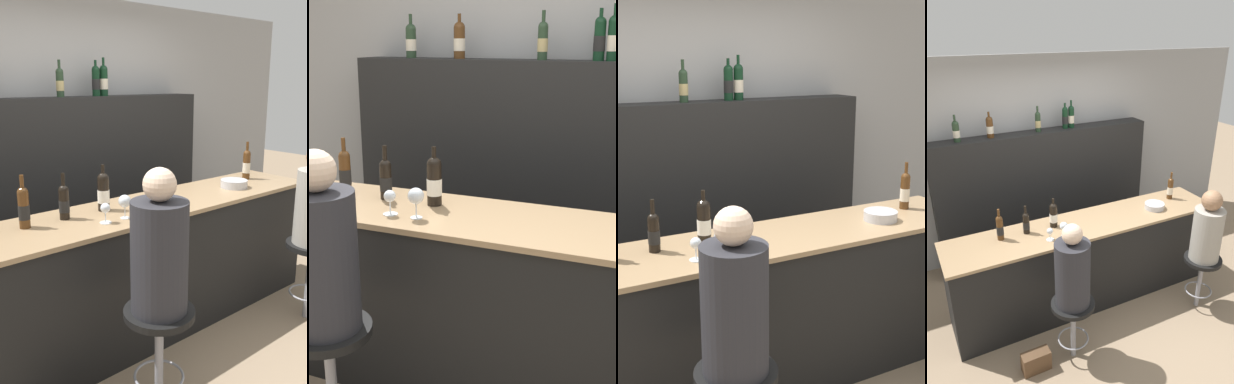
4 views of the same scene
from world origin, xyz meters
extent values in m
plane|color=#8C755B|center=(0.00, 0.00, 0.00)|extent=(16.00, 16.00, 0.00)
cube|color=#9E9E9E|center=(0.00, 1.69, 1.30)|extent=(6.40, 0.05, 2.60)
cube|color=black|center=(0.00, 0.29, 0.48)|extent=(2.99, 0.59, 0.95)
cube|color=#997A56|center=(0.00, 0.29, 0.97)|extent=(3.03, 0.63, 0.03)
cube|color=black|center=(0.00, 1.47, 0.85)|extent=(2.84, 0.28, 1.70)
cylinder|color=#4C2D14|center=(-0.92, 0.38, 1.09)|extent=(0.07, 0.07, 0.22)
cylinder|color=black|center=(-0.92, 0.38, 1.08)|extent=(0.07, 0.07, 0.09)
sphere|color=#4C2D14|center=(-0.92, 0.38, 1.20)|extent=(0.07, 0.07, 0.07)
cylinder|color=#4C2D14|center=(-0.92, 0.38, 1.26)|extent=(0.02, 0.02, 0.09)
cylinder|color=black|center=(-0.66, 0.38, 1.08)|extent=(0.07, 0.07, 0.19)
cylinder|color=black|center=(-0.66, 0.38, 1.07)|extent=(0.07, 0.07, 0.08)
sphere|color=black|center=(-0.66, 0.38, 1.17)|extent=(0.07, 0.07, 0.07)
cylinder|color=black|center=(-0.66, 0.38, 1.23)|extent=(0.02, 0.02, 0.10)
cylinder|color=black|center=(-0.36, 0.38, 1.09)|extent=(0.08, 0.08, 0.22)
cylinder|color=white|center=(-0.36, 0.38, 1.08)|extent=(0.08, 0.08, 0.09)
sphere|color=black|center=(-0.36, 0.38, 1.20)|extent=(0.08, 0.08, 0.08)
cylinder|color=black|center=(-0.36, 0.38, 1.26)|extent=(0.02, 0.02, 0.08)
cylinder|color=#4C2D14|center=(1.17, 0.38, 1.10)|extent=(0.07, 0.07, 0.23)
cylinder|color=beige|center=(1.17, 0.38, 1.08)|extent=(0.07, 0.07, 0.09)
sphere|color=#4C2D14|center=(1.17, 0.38, 1.21)|extent=(0.07, 0.07, 0.07)
cylinder|color=#4C2D14|center=(1.17, 0.38, 1.27)|extent=(0.02, 0.02, 0.10)
cylinder|color=#233823|center=(-0.07, 1.47, 1.81)|extent=(0.07, 0.07, 0.21)
cylinder|color=tan|center=(-0.07, 1.47, 1.80)|extent=(0.07, 0.07, 0.08)
sphere|color=#233823|center=(-0.07, 1.47, 1.92)|extent=(0.07, 0.07, 0.07)
cylinder|color=#233823|center=(-0.07, 1.47, 1.97)|extent=(0.02, 0.02, 0.09)
cylinder|color=black|center=(0.29, 1.47, 1.82)|extent=(0.07, 0.07, 0.23)
cylinder|color=black|center=(0.29, 1.47, 1.81)|extent=(0.07, 0.07, 0.09)
sphere|color=black|center=(0.29, 1.47, 1.94)|extent=(0.07, 0.07, 0.07)
cylinder|color=black|center=(0.29, 1.47, 1.99)|extent=(0.02, 0.02, 0.07)
cylinder|color=black|center=(0.38, 1.47, 1.82)|extent=(0.08, 0.08, 0.24)
cylinder|color=beige|center=(0.38, 1.47, 1.81)|extent=(0.08, 0.08, 0.10)
sphere|color=black|center=(0.38, 1.47, 1.94)|extent=(0.08, 0.08, 0.08)
cylinder|color=black|center=(0.38, 1.47, 2.00)|extent=(0.02, 0.02, 0.09)
cylinder|color=silver|center=(-0.50, 0.15, 0.98)|extent=(0.08, 0.08, 0.00)
cylinder|color=silver|center=(-0.50, 0.15, 1.02)|extent=(0.01, 0.01, 0.07)
sphere|color=silver|center=(-0.50, 0.15, 1.08)|extent=(0.06, 0.06, 0.06)
cylinder|color=silver|center=(-0.35, 0.15, 0.98)|extent=(0.06, 0.06, 0.00)
cylinder|color=silver|center=(-0.35, 0.15, 1.02)|extent=(0.01, 0.01, 0.07)
sphere|color=silver|center=(-0.35, 0.15, 1.10)|extent=(0.08, 0.08, 0.08)
cylinder|color=#B7B7BC|center=(0.84, 0.25, 1.01)|extent=(0.22, 0.22, 0.06)
cylinder|color=gray|center=(-0.52, -0.39, 0.29)|extent=(0.05, 0.05, 0.59)
torus|color=gray|center=(-0.52, -0.39, 0.21)|extent=(0.29, 0.29, 0.02)
cylinder|color=black|center=(-0.52, -0.39, 0.61)|extent=(0.40, 0.40, 0.04)
cylinder|color=#28282D|center=(-0.52, -0.39, 0.94)|extent=(0.31, 0.31, 0.62)
sphere|color=beige|center=(-0.52, -0.39, 1.33)|extent=(0.18, 0.18, 0.18)
torus|color=gray|center=(1.03, -0.39, 0.21)|extent=(0.29, 0.29, 0.02)
camera|label=1|loc=(-1.88, -1.99, 1.84)|focal=40.00mm
camera|label=2|loc=(0.83, -2.09, 1.85)|focal=50.00mm
camera|label=3|loc=(-1.42, -2.40, 2.05)|focal=50.00mm
camera|label=4|loc=(-1.67, -2.79, 2.89)|focal=35.00mm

